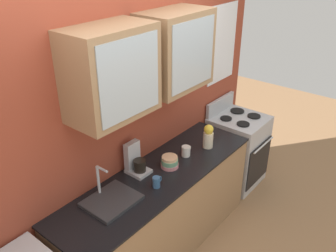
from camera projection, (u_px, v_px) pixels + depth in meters
name	position (u px, v px, depth m)	size (l,w,h in m)	color
ground_plane	(161.00, 246.00, 3.64)	(10.00, 10.00, 0.00)	#936B47
back_wall_unit	(132.00, 101.00, 3.11)	(3.85, 0.49, 2.77)	#993D28
counter	(160.00, 212.00, 3.43)	(2.19, 0.63, 0.88)	#93704C
stove_range	(237.00, 149.00, 4.44)	(0.59, 0.64, 1.06)	silver
sink_faucet	(111.00, 200.00, 2.88)	(0.41, 0.35, 0.30)	#2D2D30
bowl_stack	(170.00, 162.00, 3.32)	(0.17, 0.17, 0.11)	#D87F84
vase	(208.00, 136.00, 3.60)	(0.10, 0.10, 0.25)	beige
cup_near_sink	(157.00, 182.00, 3.05)	(0.10, 0.07, 0.10)	#38608C
cup_near_bowls	(186.00, 151.00, 3.49)	(0.12, 0.09, 0.10)	silver
coffee_maker	(136.00, 161.00, 3.22)	(0.17, 0.20, 0.29)	#B7B7BC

